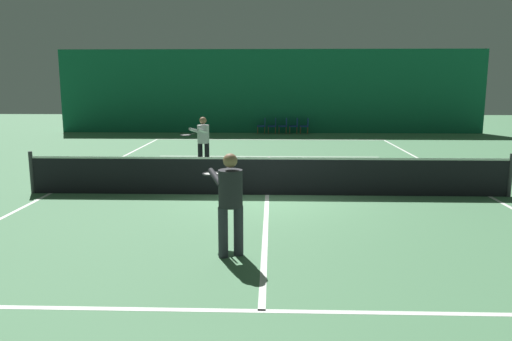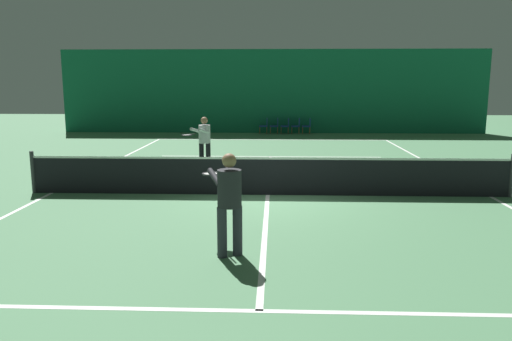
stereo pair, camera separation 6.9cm
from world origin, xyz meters
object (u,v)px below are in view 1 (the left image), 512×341
at_px(player_near, 230,197).
at_px(courtside_chair_3, 295,125).
at_px(courtside_chair_2, 284,125).
at_px(courtside_chair_4, 306,125).
at_px(player_far, 203,139).
at_px(courtside_chair_0, 263,125).
at_px(tennis_net, 267,175).
at_px(courtside_chair_1, 273,125).

height_order(player_near, courtside_chair_3, player_near).
xyz_separation_m(courtside_chair_2, courtside_chair_4, (1.15, 0.00, 0.00)).
xyz_separation_m(player_near, player_far, (-1.58, 8.25, -0.02)).
bearing_deg(courtside_chair_3, courtside_chair_0, -90.00).
bearing_deg(courtside_chair_4, courtside_chair_0, -90.00).
distance_m(tennis_net, courtside_chair_2, 14.62).
bearing_deg(player_near, courtside_chair_1, -26.48).
bearing_deg(courtside_chair_3, courtside_chair_2, -90.00).
xyz_separation_m(courtside_chair_0, courtside_chair_3, (1.72, 0.00, 0.00)).
bearing_deg(courtside_chair_0, courtside_chair_3, 90.00).
height_order(player_far, courtside_chair_0, player_far).
distance_m(player_near, player_far, 8.40).
bearing_deg(courtside_chair_4, courtside_chair_1, -90.00).
xyz_separation_m(player_far, courtside_chair_4, (4.04, 10.75, -0.48)).
relative_size(courtside_chair_0, courtside_chair_1, 1.00).
height_order(tennis_net, courtside_chair_0, tennis_net).
height_order(courtside_chair_0, courtside_chair_1, same).
bearing_deg(courtside_chair_3, player_far, -17.85).
xyz_separation_m(player_near, courtside_chair_3, (1.88, 19.00, -0.50)).
distance_m(tennis_net, courtside_chair_4, 14.72).
relative_size(courtside_chair_3, courtside_chair_4, 1.00).
bearing_deg(courtside_chair_1, courtside_chair_2, 90.00).
bearing_deg(courtside_chair_2, tennis_net, -2.93).
relative_size(player_far, courtside_chair_2, 1.98).
relative_size(tennis_net, courtside_chair_0, 14.29).
bearing_deg(player_far, courtside_chair_4, -175.66).
relative_size(player_far, courtside_chair_0, 1.98).
xyz_separation_m(courtside_chair_1, courtside_chair_2, (0.57, 0.00, 0.00)).
xyz_separation_m(tennis_net, courtside_chair_1, (0.17, 14.60, -0.03)).
bearing_deg(player_far, courtside_chair_0, -164.26).
relative_size(tennis_net, courtside_chair_4, 14.29).
bearing_deg(player_near, player_far, -13.41).
height_order(courtside_chair_0, courtside_chair_2, same).
bearing_deg(courtside_chair_4, player_far, -20.58).
bearing_deg(player_far, player_near, 35.78).
relative_size(player_near, courtside_chair_4, 2.01).
bearing_deg(courtside_chair_2, courtside_chair_4, 90.00).
distance_m(courtside_chair_1, courtside_chair_3, 1.15).
bearing_deg(courtside_chair_4, tennis_net, -7.41).
height_order(courtside_chair_0, courtside_chair_4, same).
xyz_separation_m(courtside_chair_3, courtside_chair_4, (0.57, 0.00, 0.00)).
distance_m(courtside_chair_0, courtside_chair_4, 2.30).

